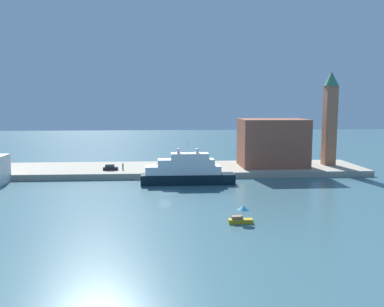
{
  "coord_description": "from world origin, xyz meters",
  "views": [
    {
      "loc": [
        -0.06,
        -87.27,
        19.53
      ],
      "look_at": [
        6.17,
        6.0,
        7.81
      ],
      "focal_mm": 38.52,
      "sensor_mm": 36.0,
      "label": 1
    }
  ],
  "objects": [
    {
      "name": "large_yacht",
      "position": [
        5.07,
        9.67,
        2.97
      ],
      "size": [
        22.35,
        4.58,
        10.27
      ],
      "color": "black",
      "rests_on": "ground"
    },
    {
      "name": "small_motorboat",
      "position": [
        12.19,
        -23.08,
        1.23
      ],
      "size": [
        3.96,
        1.98,
        2.88
      ],
      "color": "#B7991E",
      "rests_on": "ground"
    },
    {
      "name": "ground",
      "position": [
        0.0,
        0.0,
        0.0
      ],
      "size": [
        400.0,
        400.0,
        0.0
      ],
      "primitive_type": "plane",
      "color": "#3D6670"
    },
    {
      "name": "quay_dock",
      "position": [
        0.0,
        26.78,
        0.76
      ],
      "size": [
        110.0,
        21.55,
        1.52
      ],
      "primitive_type": "cube",
      "color": "#ADA38E",
      "rests_on": "ground"
    },
    {
      "name": "mooring_bollard",
      "position": [
        -1.74,
        17.36,
        1.93
      ],
      "size": [
        0.5,
        0.5,
        0.83
      ],
      "primitive_type": "cylinder",
      "color": "black",
      "rests_on": "quay_dock"
    },
    {
      "name": "person_figure",
      "position": [
        -11.28,
        22.45,
        2.38
      ],
      "size": [
        0.36,
        0.36,
        1.83
      ],
      "color": "#4C4C4C",
      "rests_on": "quay_dock"
    },
    {
      "name": "bell_tower",
      "position": [
        47.05,
        27.49,
        15.85
      ],
      "size": [
        4.2,
        4.2,
        26.52
      ],
      "color": "#9E664C",
      "rests_on": "quay_dock"
    },
    {
      "name": "parked_car",
      "position": [
        -14.52,
        22.05,
        2.14
      ],
      "size": [
        3.9,
        1.61,
        1.45
      ],
      "color": "black",
      "rests_on": "quay_dock"
    },
    {
      "name": "harbor_building",
      "position": [
        30.26,
        26.13,
        8.16
      ],
      "size": [
        18.2,
        12.64,
        13.27
      ],
      "primitive_type": "cube",
      "color": "#93513D",
      "rests_on": "quay_dock"
    }
  ]
}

